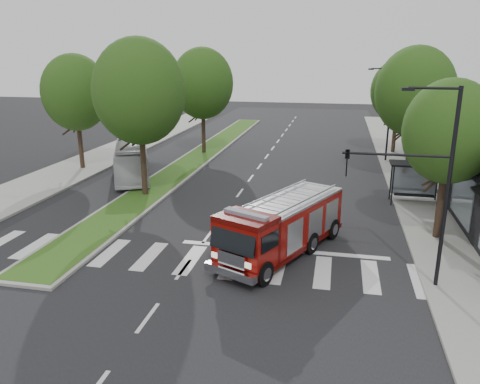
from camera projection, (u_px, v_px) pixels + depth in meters
The scene contains 15 objects.
ground at pixel (208, 236), 24.26m from camera, with size 140.00×140.00×0.00m, color black.
sidewalk_right at pixel (429, 195), 31.15m from camera, with size 5.00×80.00×0.15m, color gray.
sidewalk_left at pixel (64, 174), 36.49m from camera, with size 5.00×80.00×0.15m, color gray.
median at pixel (198, 157), 42.31m from camera, with size 3.00×50.00×0.15m.
bus_shelter at pixel (416, 172), 29.11m from camera, with size 3.20×1.60×2.61m.
tree_right_near at pixel (449, 132), 22.30m from camera, with size 4.40×4.40×8.05m.
tree_right_mid at pixel (415, 92), 33.28m from camera, with size 5.60×5.60×9.72m.
tree_right_far at pixel (398, 91), 42.84m from camera, with size 5.00×5.00×8.73m.
tree_median_near at pixel (139, 92), 29.14m from camera, with size 5.80×5.80×10.16m.
tree_median_far at pixel (202, 84), 42.37m from camera, with size 5.60×5.60×9.72m.
tree_left_mid at pixel (75, 93), 36.53m from camera, with size 5.20×5.20×9.16m.
streetlight_right_near at pixel (425, 175), 17.75m from camera, with size 4.08×0.22×8.00m.
streetlight_right_far at pixel (388, 110), 39.71m from camera, with size 2.11×0.20×8.00m.
fire_engine at pixel (282, 226), 21.80m from camera, with size 5.62×8.47×2.84m.
city_bus at pixel (132, 159), 35.79m from camera, with size 2.29×9.81×2.73m, color silver.
Camera 1 is at (6.28, -21.78, 9.09)m, focal length 35.00 mm.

